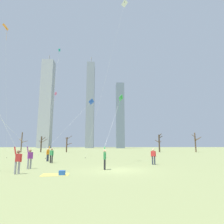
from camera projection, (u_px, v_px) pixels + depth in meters
The scene contains 20 objects.
ground_plane at pixel (117, 170), 15.28m from camera, with size 400.00×400.00×0.00m, color #848E56.
kite_flyer_foreground_right_yellow at pixel (8, 139), 13.38m from camera, with size 7.67×1.20×14.82m.
kite_flyer_midfield_center_blue at pixel (55, 145), 24.76m from camera, with size 5.62×5.89×9.42m.
kite_flyer_far_back_red at pixel (10, 135), 15.53m from camera, with size 7.08×4.51×9.60m.
kite_flyer_foreground_left_green at pixel (108, 147), 16.72m from camera, with size 2.59×7.95×8.36m.
bystander_far_off_by_trees at pixel (153, 156), 19.77m from camera, with size 0.49×0.29×1.62m.
bystander_watching_nearby at pixel (51, 155), 21.53m from camera, with size 0.48×0.31×1.62m.
distant_kite_drifting_left_pink at pixel (55, 98), 47.66m from camera, with size 1.63×6.73×15.43m.
distant_kite_drifting_right_teal at pixel (58, 62), 35.13m from camera, with size 0.41×4.77×20.17m.
distant_kite_low_near_trees_white at pixel (122, 13), 34.28m from camera, with size 7.08×0.76×27.92m.
distant_kite_high_overhead_orange at pixel (6, 37), 28.06m from camera, with size 1.37×6.93×19.55m.
picnic_spot at pixel (59, 174), 12.78m from camera, with size 1.93×1.57×0.31m.
bare_tree_right_of_center at pixel (67, 144), 55.01m from camera, with size 2.30×2.84×4.69m.
bare_tree_center at pixel (41, 144), 56.30m from camera, with size 2.75×1.67×4.56m.
bare_tree_leftmost at pixel (195, 142), 56.23m from camera, with size 3.42×1.98×5.67m.
bare_tree_rightmost at pixel (159, 143), 56.66m from camera, with size 2.07×1.95×5.44m.
bare_tree_far_right_edge at pixel (22, 142), 53.95m from camera, with size 3.10×2.74×5.66m.
skyline_tall_tower at pixel (47, 103), 147.34m from camera, with size 8.87×8.84×73.88m.
skyline_wide_slab at pixel (90, 105), 148.35m from camera, with size 5.93×10.22×72.65m.
skyline_slender_spire at pixel (120, 115), 136.25m from camera, with size 5.65×5.68×46.60m.
Camera 1 is at (-1.33, -15.80, 1.95)m, focal length 30.66 mm.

